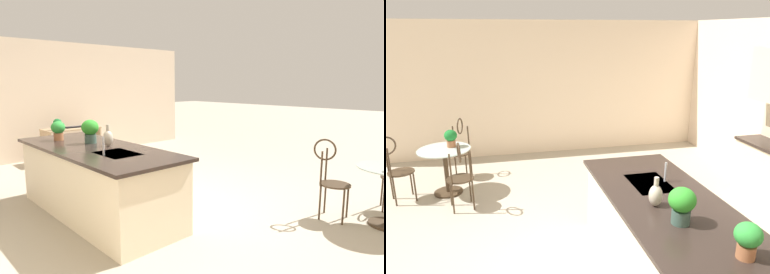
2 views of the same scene
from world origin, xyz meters
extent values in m
plane|color=#B2A893|center=(0.00, 0.00, 0.00)|extent=(40.00, 40.00, 0.00)
cube|color=beige|center=(4.26, 0.00, 1.35)|extent=(0.12, 7.80, 2.70)
cube|color=beige|center=(0.30, 0.85, 0.44)|extent=(2.70, 0.96, 0.88)
cube|color=#2D231E|center=(0.30, 0.85, 0.90)|extent=(2.80, 1.06, 0.04)
cube|color=#B2B5BA|center=(-0.25, 0.85, 0.91)|extent=(0.56, 0.40, 0.03)
cylinder|color=#3D2D1E|center=(-2.07, -1.45, 0.23)|extent=(0.03, 0.03, 0.45)
cylinder|color=#3D2D1E|center=(-2.13, -1.18, 0.23)|extent=(0.03, 0.03, 0.45)
cylinder|color=#3D2D1E|center=(-1.80, -1.40, 0.23)|extent=(0.03, 0.03, 0.45)
cylinder|color=#3D2D1E|center=(-1.86, -1.12, 0.23)|extent=(0.03, 0.03, 0.45)
cylinder|color=#3D2D1E|center=(-1.97, -1.29, 0.46)|extent=(0.45, 0.45, 0.02)
cylinder|color=#3D2D1E|center=(-1.79, -1.38, 0.68)|extent=(0.03, 0.03, 0.45)
cylinder|color=#3D2D1E|center=(-1.85, -1.13, 0.68)|extent=(0.03, 0.03, 0.45)
torus|color=#3D2D1E|center=(-1.82, -1.26, 0.90)|extent=(0.28, 0.08, 0.28)
cylinder|color=#3D2D1E|center=(-2.34, -1.99, 0.23)|extent=(0.03, 0.03, 0.45)
cylinder|color=#3D2D1E|center=(-2.24, -2.25, 0.23)|extent=(0.03, 0.03, 0.45)
cylinder|color=#B2B5BA|center=(-0.25, 1.03, 1.03)|extent=(0.02, 0.02, 0.22)
cube|color=tan|center=(3.65, -0.89, 0.35)|extent=(0.54, 0.04, 0.71)
cube|color=tan|center=(3.65, 0.27, 0.35)|extent=(0.54, 0.04, 0.71)
cube|color=tan|center=(3.65, -0.31, 0.72)|extent=(0.60, 1.20, 0.03)
cube|color=black|center=(3.67, -0.41, 0.75)|extent=(0.16, 0.44, 0.02)
cube|color=#333335|center=(3.67, -0.41, 0.77)|extent=(0.13, 0.40, 0.01)
cylinder|color=#9E603D|center=(1.15, 0.98, 0.97)|extent=(0.14, 0.14, 0.11)
ellipsoid|color=green|center=(1.15, 0.98, 1.11)|extent=(0.20, 0.20, 0.18)
cylinder|color=#385147|center=(0.60, 0.76, 0.98)|extent=(0.16, 0.16, 0.13)
ellipsoid|color=#2C8C27|center=(0.60, 0.76, 1.14)|extent=(0.23, 0.23, 0.21)
cylinder|color=#385147|center=(3.53, 0.04, 0.79)|extent=(0.12, 0.12, 0.10)
ellipsoid|color=#1F6E31|center=(3.53, 0.04, 0.91)|extent=(0.17, 0.17, 0.16)
ellipsoid|color=#BCB29E|center=(0.25, 0.68, 1.02)|extent=(0.13, 0.13, 0.21)
cylinder|color=#BCB29E|center=(0.25, 0.68, 1.17)|extent=(0.04, 0.04, 0.08)
camera|label=1|loc=(-3.70, 2.91, 1.75)|focal=31.37mm
camera|label=2|loc=(3.08, -0.72, 2.52)|focal=33.74mm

